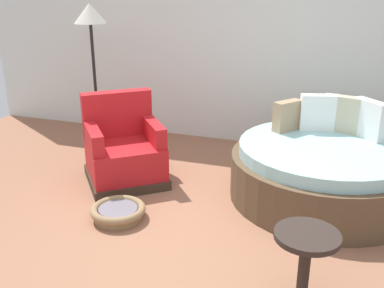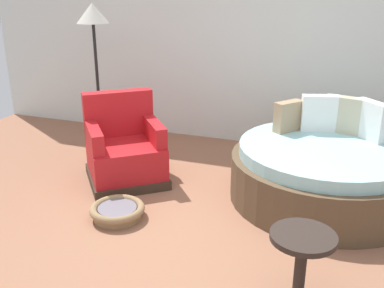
# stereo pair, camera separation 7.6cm
# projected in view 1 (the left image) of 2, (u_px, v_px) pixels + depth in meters

# --- Properties ---
(ground_plane) EXTENTS (8.00, 8.00, 0.02)m
(ground_plane) POSITION_uv_depth(u_px,v_px,m) (188.00, 238.00, 3.83)
(ground_plane) COLOR #936047
(back_wall) EXTENTS (8.00, 0.12, 3.15)m
(back_wall) POSITION_uv_depth(u_px,v_px,m) (256.00, 23.00, 5.58)
(back_wall) COLOR silver
(back_wall) RESTS_ON ground_plane
(round_daybed) EXTENTS (1.84, 1.84, 0.96)m
(round_daybed) POSITION_uv_depth(u_px,v_px,m) (323.00, 170.00, 4.43)
(round_daybed) COLOR brown
(round_daybed) RESTS_ON ground_plane
(red_armchair) EXTENTS (1.12, 1.12, 0.94)m
(red_armchair) POSITION_uv_depth(u_px,v_px,m) (124.00, 151.00, 4.82)
(red_armchair) COLOR #38281E
(red_armchair) RESTS_ON ground_plane
(pet_basket) EXTENTS (0.51, 0.51, 0.13)m
(pet_basket) POSITION_uv_depth(u_px,v_px,m) (118.00, 212.00, 4.09)
(pet_basket) COLOR #8E704C
(pet_basket) RESTS_ON ground_plane
(side_table) EXTENTS (0.44, 0.44, 0.52)m
(side_table) POSITION_uv_depth(u_px,v_px,m) (306.00, 245.00, 2.94)
(side_table) COLOR #2D231E
(side_table) RESTS_ON ground_plane
(floor_lamp) EXTENTS (0.40, 0.40, 1.82)m
(floor_lamp) POSITION_uv_depth(u_px,v_px,m) (91.00, 27.00, 5.49)
(floor_lamp) COLOR black
(floor_lamp) RESTS_ON ground_plane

